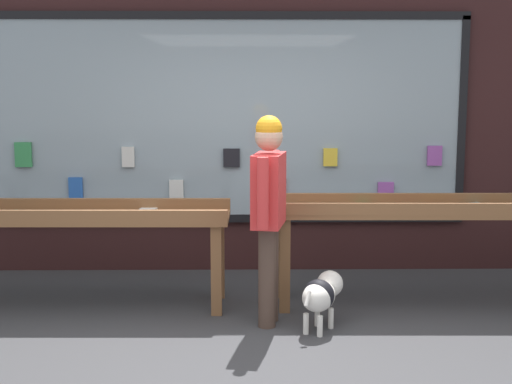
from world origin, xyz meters
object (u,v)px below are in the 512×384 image
object	(u,v)px
display_table_left	(76,224)
display_table_right	(425,219)
person_browsing	(269,203)
small_dog	(321,294)

from	to	relation	value
display_table_left	display_table_right	world-z (taller)	display_table_right
display_table_left	person_browsing	xyz separation A→B (m)	(1.67, -0.50, 0.26)
display_table_left	display_table_right	distance (m)	3.05
display_table_right	person_browsing	distance (m)	1.49
display_table_left	person_browsing	distance (m)	1.76
display_table_right	small_dog	distance (m)	1.26
display_table_left	display_table_right	bearing A→B (deg)	-0.00
display_table_right	person_browsing	xyz separation A→B (m)	(-1.38, -0.50, 0.23)
display_table_left	display_table_right	xyz separation A→B (m)	(3.05, -0.00, 0.04)
person_browsing	display_table_left	bearing A→B (deg)	83.96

